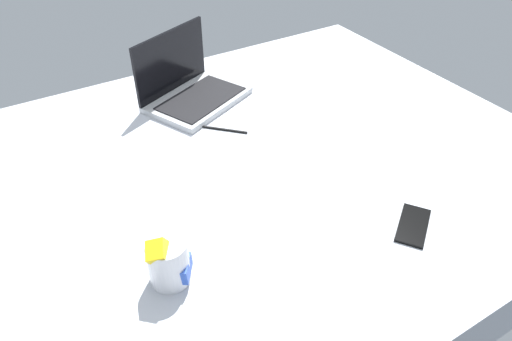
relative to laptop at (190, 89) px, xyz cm
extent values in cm
cube|color=#B7BCC6|center=(-2.03, -41.78, -13.41)|extent=(180.00, 140.00, 18.00)
cube|color=#B7BABC|center=(1.24, -2.78, -3.41)|extent=(39.50, 34.43, 2.00)
cube|color=black|center=(1.85, -4.15, -2.21)|extent=(33.41, 27.32, 0.40)
cube|color=black|center=(-3.23, 7.27, 8.09)|extent=(30.56, 14.32, 21.00)
cylinder|color=silver|center=(-37.37, -69.11, 1.09)|extent=(9.00, 9.00, 11.00)
cube|color=blue|center=(-36.04, -70.32, -0.47)|extent=(8.07, 8.08, 4.41)
cube|color=red|center=(-38.63, -69.18, 3.02)|extent=(6.66, 5.93, 5.38)
cube|color=yellow|center=(-39.56, -70.03, 6.50)|extent=(6.28, 6.45, 5.73)
cube|color=black|center=(20.21, -85.06, -4.01)|extent=(15.35, 13.66, 0.80)
cube|color=black|center=(0.03, -22.27, -4.11)|extent=(12.41, 12.48, 0.60)
camera|label=1|loc=(-57.01, -137.63, 80.01)|focal=33.79mm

